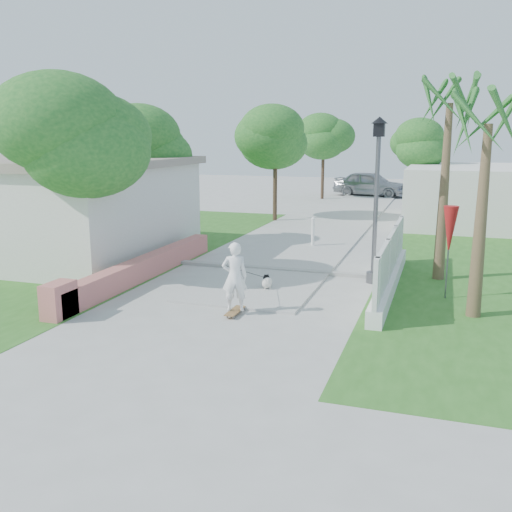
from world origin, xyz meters
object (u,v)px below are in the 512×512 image
at_px(parked_car, 370,184).
at_px(skateboarder, 244,274).
at_px(patio_umbrella, 450,231).
at_px(dog, 267,282).
at_px(street_lamp, 376,194).
at_px(bollard, 313,231).

bearing_deg(parked_car, skateboarder, -166.37).
xyz_separation_m(patio_umbrella, dog, (-4.43, -0.63, -1.47)).
bearing_deg(street_lamp, parked_car, 97.40).
bearing_deg(parked_car, dog, -166.06).
bearing_deg(street_lamp, bollard, 120.96).
distance_m(street_lamp, patio_umbrella, 2.27).
relative_size(bollard, patio_umbrella, 0.47).
bearing_deg(street_lamp, dog, -147.14).
bearing_deg(bollard, parked_car, 90.92).
relative_size(bollard, dog, 1.99).
height_order(street_lamp, parked_car, street_lamp).
distance_m(street_lamp, skateboarder, 4.39).
distance_m(skateboarder, parked_car, 26.17).
bearing_deg(skateboarder, street_lamp, -152.27).
bearing_deg(patio_umbrella, parked_car, 101.50).
height_order(street_lamp, skateboarder, street_lamp).
distance_m(street_lamp, bollard, 5.56).
relative_size(skateboarder, parked_car, 0.58).
distance_m(patio_umbrella, skateboarder, 5.08).
height_order(patio_umbrella, dog, patio_umbrella).
xyz_separation_m(street_lamp, parked_car, (-3.00, 23.08, -1.60)).
xyz_separation_m(skateboarder, parked_car, (-0.35, 26.16, 0.07)).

